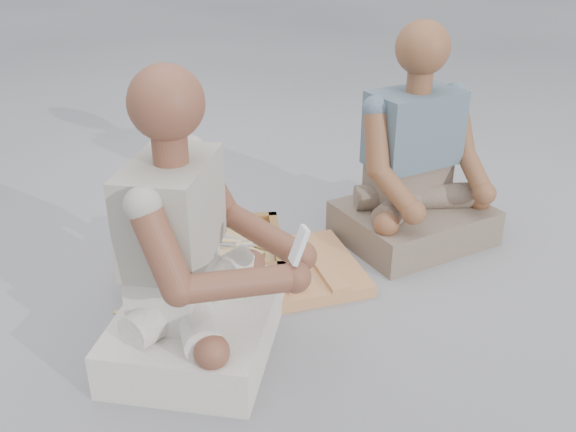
{
  "coord_description": "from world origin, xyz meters",
  "views": [
    {
      "loc": [
        -0.08,
        -1.68,
        1.19
      ],
      "look_at": [
        -0.02,
        0.14,
        0.3
      ],
      "focal_mm": 40.0,
      "sensor_mm": 36.0,
      "label": 1
    }
  ],
  "objects_px": {
    "craftsman": "(191,263)",
    "companion": "(416,172)",
    "carved_panel": "(266,275)",
    "tool_tray": "(210,251)"
  },
  "relations": [
    {
      "from": "craftsman",
      "to": "companion",
      "type": "relative_size",
      "value": 1.01
    },
    {
      "from": "craftsman",
      "to": "companion",
      "type": "bearing_deg",
      "value": 142.44
    },
    {
      "from": "craftsman",
      "to": "companion",
      "type": "height_order",
      "value": "craftsman"
    },
    {
      "from": "carved_panel",
      "to": "craftsman",
      "type": "distance_m",
      "value": 0.5
    },
    {
      "from": "carved_panel",
      "to": "companion",
      "type": "distance_m",
      "value": 0.69
    },
    {
      "from": "tool_tray",
      "to": "carved_panel",
      "type": "bearing_deg",
      "value": -26.57
    },
    {
      "from": "carved_panel",
      "to": "craftsman",
      "type": "bearing_deg",
      "value": -119.01
    },
    {
      "from": "tool_tray",
      "to": "companion",
      "type": "height_order",
      "value": "companion"
    },
    {
      "from": "carved_panel",
      "to": "companion",
      "type": "bearing_deg",
      "value": 27.91
    },
    {
      "from": "tool_tray",
      "to": "companion",
      "type": "distance_m",
      "value": 0.82
    }
  ]
}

